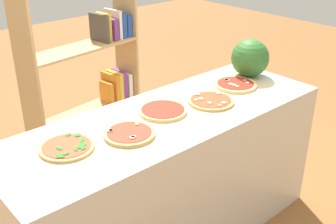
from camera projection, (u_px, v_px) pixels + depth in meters
The scene contains 9 objects.
counter at pixel (168, 180), 2.58m from camera, with size 2.03×0.69×0.90m, color beige.
parchment_paper at pixel (168, 115), 2.38m from camera, with size 1.70×0.47×0.00m, color beige.
pizza_spinach_0 at pixel (67, 147), 2.04m from camera, with size 0.27×0.27×0.02m.
pizza_mushroom_1 at pixel (129, 134), 2.16m from camera, with size 0.27×0.27×0.03m.
pizza_plain_2 at pixel (163, 111), 2.41m from camera, with size 0.28×0.28×0.02m.
pizza_mushroom_3 at pixel (211, 101), 2.54m from camera, with size 0.28×0.28×0.03m.
pizza_mushroom_4 at pixel (235, 85), 2.77m from camera, with size 0.28×0.28×0.03m.
watermelon at pixel (250, 58), 2.90m from camera, with size 0.26×0.26×0.26m, color #2D6628.
bookshelf at pixel (97, 82), 3.25m from camera, with size 0.96×0.38×1.58m.
Camera 1 is at (-1.41, -1.61, 1.95)m, focal length 44.67 mm.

